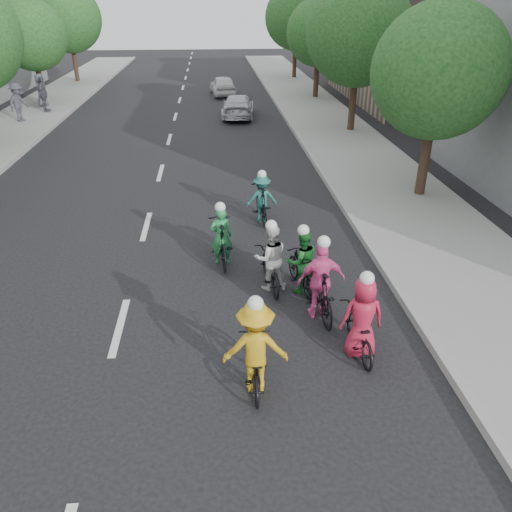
{
  "coord_description": "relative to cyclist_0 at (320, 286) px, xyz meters",
  "views": [
    {
      "loc": [
        2.04,
        -8.52,
        5.95
      ],
      "look_at": [
        2.86,
        0.95,
        1.0
      ],
      "focal_mm": 35.0,
      "sensor_mm": 36.0,
      "label": 1
    }
  ],
  "objects": [
    {
      "name": "ground",
      "position": [
        -4.11,
        -0.11,
        -0.68
      ],
      "size": [
        120.0,
        120.0,
        0.0
      ],
      "primitive_type": "plane",
      "color": "black",
      "rests_on": "ground"
    },
    {
      "name": "sidewalk_right",
      "position": [
        3.89,
        9.89,
        -0.61
      ],
      "size": [
        4.0,
        80.0,
        0.15
      ],
      "primitive_type": "cube",
      "color": "gray",
      "rests_on": "ground"
    },
    {
      "name": "curb_right",
      "position": [
        1.94,
        9.89,
        -0.59
      ],
      "size": [
        0.18,
        80.0,
        0.18
      ],
      "primitive_type": "cube",
      "color": "#999993",
      "rests_on": "ground"
    },
    {
      "name": "bldg_se",
      "position": [
        11.89,
        23.89,
        3.32
      ],
      "size": [
        10.0,
        14.0,
        8.0
      ],
      "primitive_type": "cube",
      "color": "gray",
      "rests_on": "ground"
    },
    {
      "name": "tree_l_4",
      "position": [
        -12.31,
        23.89,
        3.28
      ],
      "size": [
        4.0,
        4.0,
        5.97
      ],
      "color": "black",
      "rests_on": "ground"
    },
    {
      "name": "tree_l_5",
      "position": [
        -12.31,
        32.89,
        3.84
      ],
      "size": [
        4.8,
        4.8,
        6.93
      ],
      "color": "black",
      "rests_on": "ground"
    },
    {
      "name": "tree_r_0",
      "position": [
        4.69,
        6.49,
        3.28
      ],
      "size": [
        4.0,
        4.0,
        5.97
      ],
      "color": "black",
      "rests_on": "ground"
    },
    {
      "name": "tree_r_1",
      "position": [
        4.69,
        15.49,
        3.84
      ],
      "size": [
        4.8,
        4.8,
        6.93
      ],
      "color": "black",
      "rests_on": "ground"
    },
    {
      "name": "tree_r_2",
      "position": [
        4.69,
        24.49,
        3.28
      ],
      "size": [
        4.0,
        4.0,
        5.97
      ],
      "color": "black",
      "rests_on": "ground"
    },
    {
      "name": "tree_r_3",
      "position": [
        4.69,
        33.49,
        3.84
      ],
      "size": [
        4.8,
        4.8,
        6.93
      ],
      "color": "black",
      "rests_on": "ground"
    },
    {
      "name": "cyclist_0",
      "position": [
        0.0,
        0.0,
        0.0
      ],
      "size": [
        1.02,
        1.88,
        1.85
      ],
      "rotation": [
        0.0,
        0.0,
        3.22
      ],
      "color": "black",
      "rests_on": "ground"
    },
    {
      "name": "cyclist_1",
      "position": [
        -1.96,
        2.52,
        -0.07
      ],
      "size": [
        0.67,
        1.9,
        1.63
      ],
      "rotation": [
        0.0,
        0.0,
        3.22
      ],
      "color": "black",
      "rests_on": "ground"
    },
    {
      "name": "cyclist_2",
      "position": [
        -0.72,
        5.06,
        -0.06
      ],
      "size": [
        0.95,
        1.83,
        1.57
      ],
      "rotation": [
        0.0,
        0.0,
        3.2
      ],
      "color": "black",
      "rests_on": "ground"
    },
    {
      "name": "cyclist_3",
      "position": [
        0.49,
        -1.3,
        -0.07
      ],
      "size": [
        0.79,
        1.66,
        1.75
      ],
      "rotation": [
        0.0,
        0.0,
        3.15
      ],
      "color": "black",
      "rests_on": "ground"
    },
    {
      "name": "cyclist_4",
      "position": [
        -0.22,
        1.01,
        -0.07
      ],
      "size": [
        0.82,
        1.59,
        1.64
      ],
      "rotation": [
        0.0,
        0.0,
        3.33
      ],
      "color": "black",
      "rests_on": "ground"
    },
    {
      "name": "cyclist_5",
      "position": [
        -0.89,
        1.2,
        -0.08
      ],
      "size": [
        0.8,
        1.7,
        1.69
      ],
      "rotation": [
        0.0,
        0.0,
        3.24
      ],
      "color": "black",
      "rests_on": "ground"
    },
    {
      "name": "cyclist_6",
      "position": [
        -1.51,
        -2.07,
        0.01
      ],
      "size": [
        1.12,
        1.58,
        1.84
      ],
      "rotation": [
        0.0,
        0.0,
        3.1
      ],
      "color": "black",
      "rests_on": "ground"
    },
    {
      "name": "follow_car_lead",
      "position": [
        -0.63,
        19.5,
        -0.08
      ],
      "size": [
        2.04,
        4.27,
        1.2
      ],
      "primitive_type": "imported",
      "rotation": [
        0.0,
        0.0,
        3.05
      ],
      "color": "#BCBCC2",
      "rests_on": "ground"
    },
    {
      "name": "follow_car_trail",
      "position": [
        -1.26,
        26.45,
        -0.04
      ],
      "size": [
        1.84,
        3.88,
        1.28
      ],
      "primitive_type": "imported",
      "rotation": [
        0.0,
        0.0,
        3.23
      ],
      "color": "silver",
      "rests_on": "ground"
    },
    {
      "name": "spectator_0",
      "position": [
        -12.0,
        18.76,
        0.42
      ],
      "size": [
        1.11,
        1.41,
        1.91
      ],
      "primitive_type": "imported",
      "rotation": [
        0.0,
        0.0,
        1.2
      ],
      "color": "#464450",
      "rests_on": "sidewalk_left"
    },
    {
      "name": "spectator_1",
      "position": [
        -11.42,
        21.14,
        0.42
      ],
      "size": [
        0.49,
        1.12,
        1.9
      ],
      "primitive_type": "imported",
      "rotation": [
        0.0,
        0.0,
        1.55
      ],
      "color": "#4E4D5A",
      "rests_on": "sidewalk_left"
    },
    {
      "name": "spectator_2",
      "position": [
        -11.99,
        22.72,
        0.39
      ],
      "size": [
        0.61,
        0.91,
        1.83
      ],
      "primitive_type": "imported",
      "rotation": [
        0.0,
        0.0,
        1.55
      ],
      "color": "#4C4D59",
      "rests_on": "sidewalk_left"
    }
  ]
}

